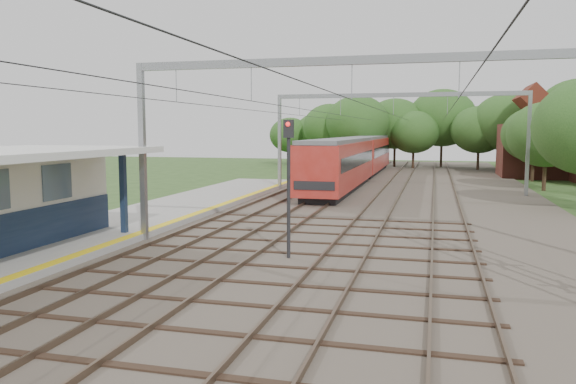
# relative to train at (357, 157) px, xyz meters

# --- Properties ---
(ballast_bed) EXTENTS (18.00, 90.00, 0.10)m
(ballast_bed) POSITION_rel_train_xyz_m (4.50, -13.82, -2.04)
(ballast_bed) COLOR #473D33
(ballast_bed) RESTS_ON ground
(platform) EXTENTS (5.00, 52.00, 0.35)m
(platform) POSITION_rel_train_xyz_m (-7.00, -29.82, -1.91)
(platform) COLOR gray
(platform) RESTS_ON ground
(yellow_stripe) EXTENTS (0.45, 52.00, 0.01)m
(yellow_stripe) POSITION_rel_train_xyz_m (-4.75, -29.82, -1.73)
(yellow_stripe) COLOR yellow
(yellow_stripe) RESTS_ON platform
(rail_tracks) EXTENTS (11.80, 88.00, 0.15)m
(rail_tracks) POSITION_rel_train_xyz_m (2.00, -13.82, -1.91)
(rail_tracks) COLOR brown
(rail_tracks) RESTS_ON ballast_bed
(catenary_system) EXTENTS (17.22, 88.00, 7.00)m
(catenary_system) POSITION_rel_train_xyz_m (3.89, -18.54, 3.43)
(catenary_system) COLOR gray
(catenary_system) RESTS_ON ground
(tree_band) EXTENTS (31.72, 30.88, 8.82)m
(tree_band) POSITION_rel_train_xyz_m (4.34, 13.30, 2.83)
(tree_band) COLOR #382619
(tree_band) RESTS_ON ground
(house_far) EXTENTS (8.00, 6.12, 8.66)m
(house_far) POSITION_rel_train_xyz_m (16.50, 8.18, 1.15)
(house_far) COLOR brown
(house_far) RESTS_ON ground
(train) EXTENTS (2.84, 35.34, 3.73)m
(train) POSITION_rel_train_xyz_m (0.00, 0.00, 0.00)
(train) COLOR black
(train) RESTS_ON ballast_bed
(signal_post) EXTENTS (0.34, 0.28, 4.78)m
(signal_post) POSITION_rel_train_xyz_m (1.85, -30.49, 1.03)
(signal_post) COLOR black
(signal_post) RESTS_ON ground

